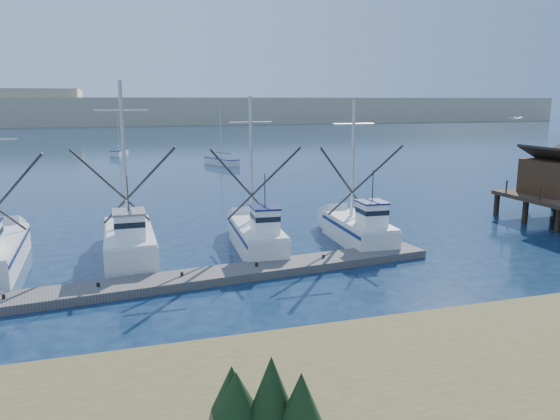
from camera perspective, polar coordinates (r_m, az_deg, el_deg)
The scene contains 7 objects.
ground at distance 25.38m, azimuth 9.82°, elevation -9.68°, with size 500.00×500.00×0.00m, color #0C1935.
floating_dock at distance 27.61m, azimuth -14.26°, elevation -7.64°, with size 32.42×2.16×0.43m, color #5D5754.
dune_ridge at distance 231.26m, azimuth -14.96°, elevation 10.02°, with size 360.00×60.00×10.00m, color tan.
trawler_fleet at distance 32.15m, azimuth -14.63°, elevation -3.50°, with size 31.14×8.88×10.18m.
sailboat_near at distance 78.12m, azimuth -6.10°, elevation 5.05°, with size 4.03×6.68×8.10m.
sailboat_far at distance 95.10m, azimuth -16.44°, elevation 5.79°, with size 3.10×5.61×8.10m.
flying_gull at distance 35.96m, azimuth 23.36°, elevation 8.80°, with size 0.97×0.18×0.18m.
Camera 1 is at (-11.07, -20.96, 9.06)m, focal length 35.00 mm.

